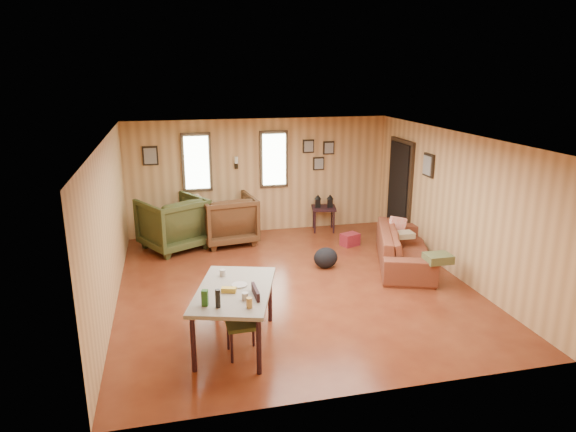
% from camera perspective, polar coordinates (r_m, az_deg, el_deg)
% --- Properties ---
extents(room, '(5.54, 6.04, 2.44)m').
position_cam_1_polar(room, '(8.30, 1.34, 0.87)').
color(room, brown).
rests_on(room, ground).
extents(sofa, '(1.36, 2.30, 0.87)m').
position_cam_1_polar(sofa, '(9.34, 12.86, -2.76)').
color(sofa, brown).
rests_on(sofa, ground).
extents(recliner_brown, '(1.17, 1.12, 1.07)m').
position_cam_1_polar(recliner_brown, '(10.29, -6.78, -0.09)').
color(recliner_brown, '#492B16').
rests_on(recliner_brown, ground).
extents(recliner_green, '(1.45, 1.42, 1.12)m').
position_cam_1_polar(recliner_green, '(10.12, -12.65, -0.51)').
color(recliner_green, '#383E1C').
rests_on(recliner_green, ground).
extents(end_table, '(0.61, 0.57, 0.65)m').
position_cam_1_polar(end_table, '(10.75, -11.87, -0.57)').
color(end_table, black).
rests_on(end_table, ground).
extents(side_table, '(0.60, 0.60, 0.80)m').
position_cam_1_polar(side_table, '(11.02, 4.00, 1.11)').
color(side_table, black).
rests_on(side_table, ground).
extents(cooler, '(0.41, 0.35, 0.24)m').
position_cam_1_polar(cooler, '(10.24, 6.90, -2.61)').
color(cooler, maroon).
rests_on(cooler, ground).
extents(backpack, '(0.44, 0.33, 0.37)m').
position_cam_1_polar(backpack, '(9.06, 4.21, -4.65)').
color(backpack, black).
rests_on(backpack, ground).
extents(sofa_pillows, '(0.41, 1.74, 0.36)m').
position_cam_1_polar(sofa_pillows, '(9.08, 14.21, -2.93)').
color(sofa_pillows, '#525932').
rests_on(sofa_pillows, sofa).
extents(dining_table, '(1.29, 1.68, 0.98)m').
position_cam_1_polar(dining_table, '(6.45, -6.02, -8.65)').
color(dining_table, gray).
rests_on(dining_table, ground).
extents(dining_chair, '(0.40, 0.40, 0.87)m').
position_cam_1_polar(dining_chair, '(6.33, -4.49, -11.19)').
color(dining_chair, '#383E1C').
rests_on(dining_chair, ground).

